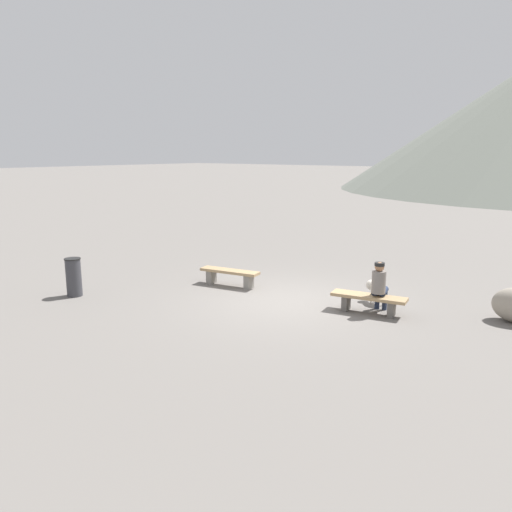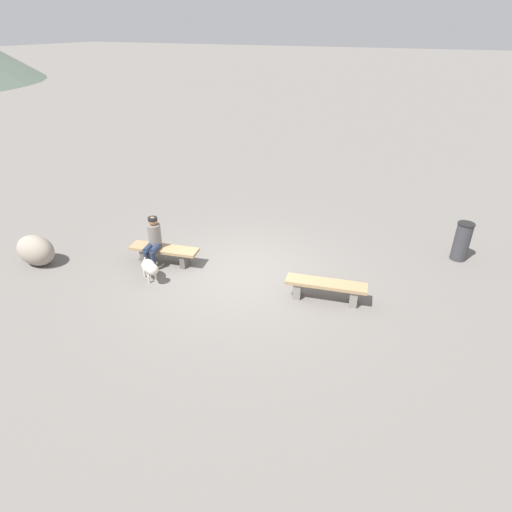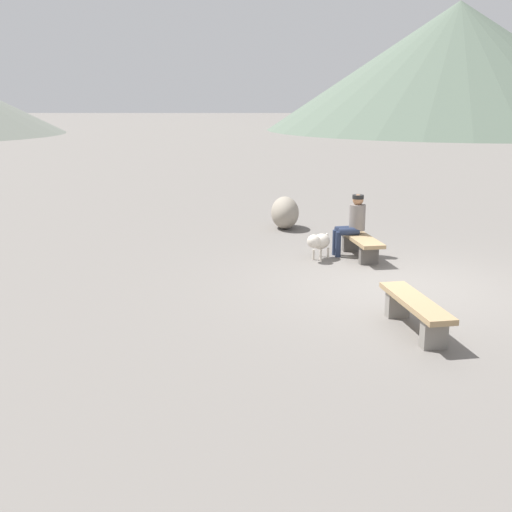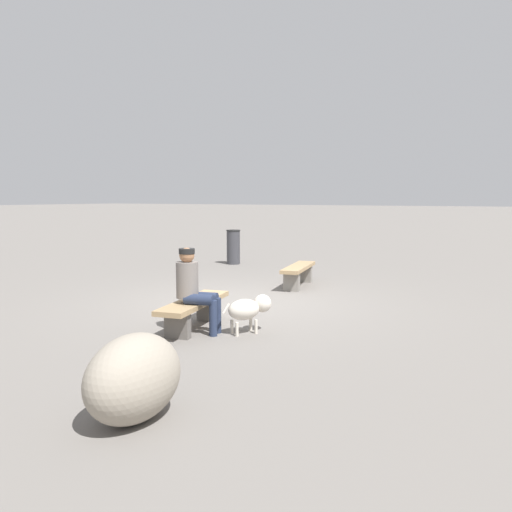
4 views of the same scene
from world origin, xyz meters
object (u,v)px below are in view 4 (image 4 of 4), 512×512
object	(u,v)px
seated_person	(194,285)
trash_bin	(233,247)
boulder	(134,378)
bench_left	(299,272)
bench_right	(194,308)
dog	(249,308)

from	to	relation	value
seated_person	trash_bin	size ratio (longest dim) A/B	1.24
trash_bin	boulder	xyz separation A→B (m)	(9.21, 4.60, -0.11)
bench_left	boulder	bearing A→B (deg)	1.99
bench_right	seated_person	distance (m)	0.44
dog	boulder	distance (m)	3.00
bench_left	seated_person	bearing A→B (deg)	-6.81
seated_person	boulder	distance (m)	2.87
seated_person	boulder	size ratio (longest dim) A/B	1.20
bench_left	bench_right	size ratio (longest dim) A/B	1.00
bench_left	seated_person	xyz separation A→B (m)	(4.17, 0.26, 0.37)
bench_left	bench_right	bearing A→B (deg)	-8.50
dog	bench_left	bearing A→B (deg)	46.93
bench_right	boulder	world-z (taller)	boulder
bench_left	trash_bin	distance (m)	3.98
seated_person	trash_bin	bearing A→B (deg)	-166.37
seated_person	bench_left	bearing A→B (deg)	170.25
bench_right	trash_bin	size ratio (longest dim) A/B	1.77
dog	trash_bin	world-z (taller)	trash_bin
seated_person	boulder	world-z (taller)	seated_person
bench_right	trash_bin	world-z (taller)	trash_bin
bench_left	dog	distance (m)	3.91
trash_bin	dog	bearing A→B (deg)	32.89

